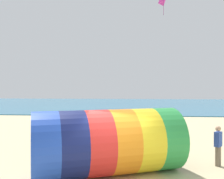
{
  "coord_description": "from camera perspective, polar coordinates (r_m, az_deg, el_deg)",
  "views": [
    {
      "loc": [
        0.33,
        -7.99,
        3.38
      ],
      "look_at": [
        -0.59,
        3.59,
        3.27
      ],
      "focal_mm": 40.0,
      "sensor_mm": 36.0,
      "label": 1
    }
  ],
  "objects": [
    {
      "name": "sea",
      "position": [
        48.81,
        4.15,
        -3.34
      ],
      "size": [
        120.0,
        40.0,
        0.1
      ],
      "primitive_type": "cube",
      "color": "teal",
      "rests_on": "ground"
    },
    {
      "name": "giant_inflatable_tube",
      "position": [
        9.86,
        -0.8,
        -11.89
      ],
      "size": [
        6.19,
        4.42,
        2.51
      ],
      "color": "blue",
      "rests_on": "ground"
    },
    {
      "name": "kite_handler",
      "position": [
        11.82,
        23.08,
        -11.7
      ],
      "size": [
        0.4,
        0.42,
        1.72
      ],
      "color": "#726651",
      "rests_on": "ground"
    },
    {
      "name": "bystander_near_water",
      "position": [
        16.53,
        2.84,
        -8.22
      ],
      "size": [
        0.42,
        0.39,
        1.68
      ],
      "color": "#726651",
      "rests_on": "ground"
    }
  ]
}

